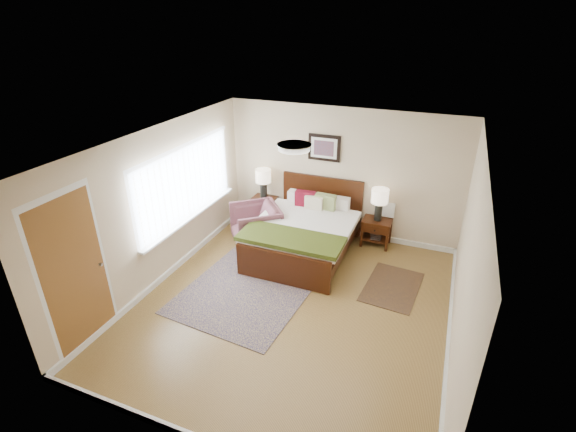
% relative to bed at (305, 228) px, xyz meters
% --- Properties ---
extents(floor, '(5.00, 5.00, 0.00)m').
position_rel_bed_xyz_m(floor, '(0.35, -1.47, -0.52)').
color(floor, olive).
rests_on(floor, ground).
extents(back_wall, '(4.50, 0.04, 2.50)m').
position_rel_bed_xyz_m(back_wall, '(0.35, 1.03, 0.73)').
color(back_wall, '#CAB892').
rests_on(back_wall, ground).
extents(front_wall, '(4.50, 0.04, 2.50)m').
position_rel_bed_xyz_m(front_wall, '(0.35, -3.97, 0.73)').
color(front_wall, '#CAB892').
rests_on(front_wall, ground).
extents(left_wall, '(0.04, 5.00, 2.50)m').
position_rel_bed_xyz_m(left_wall, '(-1.90, -1.47, 0.73)').
color(left_wall, '#CAB892').
rests_on(left_wall, ground).
extents(right_wall, '(0.04, 5.00, 2.50)m').
position_rel_bed_xyz_m(right_wall, '(2.60, -1.47, 0.73)').
color(right_wall, '#CAB892').
rests_on(right_wall, ground).
extents(ceiling, '(4.50, 5.00, 0.02)m').
position_rel_bed_xyz_m(ceiling, '(0.35, -1.47, 1.98)').
color(ceiling, white).
rests_on(ceiling, back_wall).
extents(window, '(0.11, 2.72, 1.32)m').
position_rel_bed_xyz_m(window, '(-1.85, -0.77, 0.85)').
color(window, silver).
rests_on(window, left_wall).
extents(door, '(0.06, 1.00, 2.18)m').
position_rel_bed_xyz_m(door, '(-1.88, -3.21, 0.55)').
color(door, silver).
rests_on(door, ground).
extents(ceil_fixture, '(0.44, 0.44, 0.08)m').
position_rel_bed_xyz_m(ceil_fixture, '(0.35, -1.47, 1.94)').
color(ceil_fixture, white).
rests_on(ceil_fixture, ceiling).
extents(bed, '(1.74, 2.10, 1.13)m').
position_rel_bed_xyz_m(bed, '(0.00, 0.00, 0.00)').
color(bed, '#381708').
rests_on(bed, ground).
extents(wall_art, '(0.62, 0.05, 0.50)m').
position_rel_bed_xyz_m(wall_art, '(0.00, 1.00, 1.20)').
color(wall_art, black).
rests_on(wall_art, back_wall).
extents(nightstand_left, '(0.49, 0.44, 0.58)m').
position_rel_bed_xyz_m(nightstand_left, '(-1.18, 0.78, -0.06)').
color(nightstand_left, '#381708').
rests_on(nightstand_left, ground).
extents(nightstand_right, '(0.53, 0.40, 0.52)m').
position_rel_bed_xyz_m(nightstand_right, '(1.15, 0.79, -0.19)').
color(nightstand_right, '#381708').
rests_on(nightstand_right, ground).
extents(lamp_left, '(0.31, 0.31, 0.61)m').
position_rel_bed_xyz_m(lamp_left, '(-1.18, 0.80, 0.48)').
color(lamp_left, black).
rests_on(lamp_left, nightstand_left).
extents(lamp_right, '(0.31, 0.31, 0.61)m').
position_rel_bed_xyz_m(lamp_right, '(1.15, 0.80, 0.42)').
color(lamp_right, black).
rests_on(lamp_right, nightstand_right).
extents(armchair, '(1.19, 1.19, 0.78)m').
position_rel_bed_xyz_m(armchair, '(-0.97, -0.01, -0.13)').
color(armchair, brown).
rests_on(armchair, ground).
extents(rug_persian, '(2.05, 2.74, 0.01)m').
position_rel_bed_xyz_m(rug_persian, '(-0.43, -1.22, -0.52)').
color(rug_persian, '#100C3E').
rests_on(rug_persian, ground).
extents(rug_navy, '(0.91, 1.28, 0.01)m').
position_rel_bed_xyz_m(rug_navy, '(1.68, -0.46, -0.52)').
color(rug_navy, black).
rests_on(rug_navy, ground).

